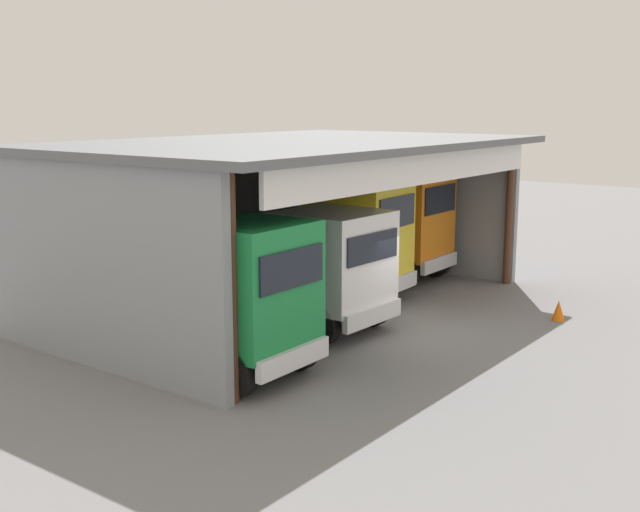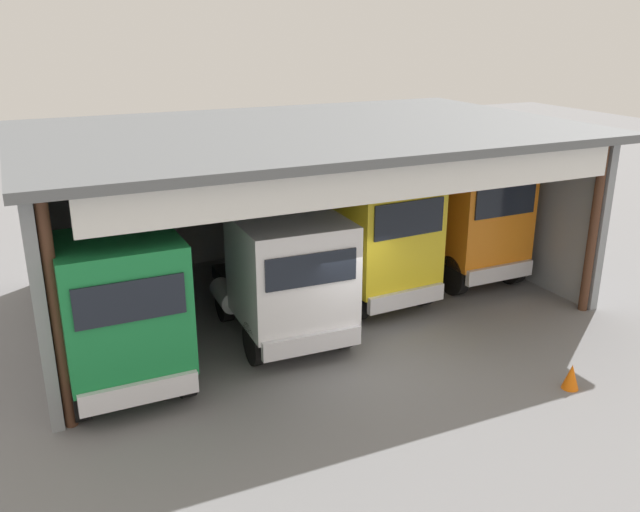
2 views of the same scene
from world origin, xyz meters
TOP-DOWN VIEW (x-y plane):
  - ground_plane at (0.00, 0.00)m, footprint 80.00×80.00m
  - workshop_shed at (0.00, 4.91)m, footprint 14.25×9.15m
  - truck_green_yard_outside at (-5.35, 1.07)m, footprint 2.57×4.73m
  - truck_white_center_bay at (-1.42, 1.82)m, footprint 2.65×5.39m
  - truck_yellow_left_bay at (1.66, 2.99)m, footprint 2.73×4.95m
  - truck_orange_center_left_bay at (5.03, 3.30)m, footprint 2.55×4.96m
  - oil_drum at (-3.18, 7.05)m, footprint 0.58×0.58m
  - tool_cart at (-3.37, 6.69)m, footprint 0.90×0.60m
  - traffic_cone at (3.20, -2.86)m, footprint 0.36×0.36m

SIDE VIEW (x-z plane):
  - ground_plane at x=0.00m, z-range 0.00..0.00m
  - traffic_cone at x=3.20m, z-range 0.00..0.56m
  - oil_drum at x=-3.18m, z-range 0.00..0.87m
  - tool_cart at x=-3.37m, z-range 0.00..1.00m
  - truck_white_center_bay at x=-1.42m, z-range 0.08..3.25m
  - truck_green_yard_outside at x=-5.35m, z-range 0.08..3.51m
  - truck_orange_center_left_bay at x=5.03m, z-range 0.06..3.84m
  - truck_yellow_left_bay at x=1.66m, z-range 0.10..3.87m
  - workshop_shed at x=0.00m, z-range 0.96..5.80m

